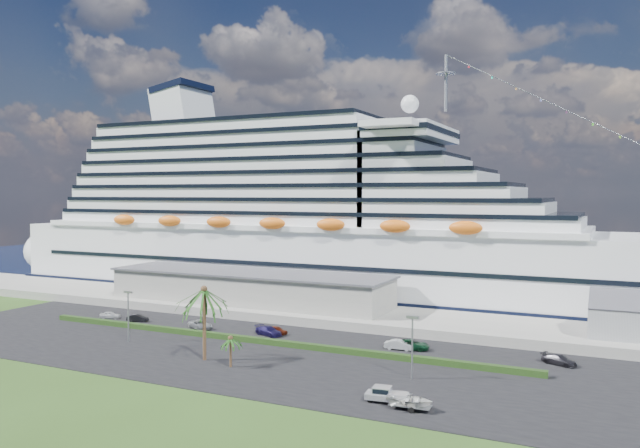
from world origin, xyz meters
The scene contains 21 objects.
ground centered at (0.00, 0.00, 0.00)m, with size 420.00×420.00×0.00m, color #2B4A18.
asphalt_lot centered at (0.00, 11.00, 0.06)m, with size 140.00×38.00×0.12m, color black.
wharf centered at (0.00, 40.00, 0.90)m, with size 240.00×20.00×1.80m, color gray.
water centered at (0.00, 130.00, 0.01)m, with size 420.00×160.00×0.02m, color black.
cruise_ship centered at (-21.53, 64.00, 16.69)m, with size 191.00×38.00×54.00m.
terminal_building centered at (-25.00, 40.00, 5.01)m, with size 61.00×15.00×6.30m.
hedge centered at (-8.00, 16.00, 0.57)m, with size 88.00×1.10×0.90m, color black.
lamp_post_left centered at (-28.00, 8.00, 5.34)m, with size 1.60×0.35×8.27m.
lamp_post_right centered at (20.00, 8.00, 5.34)m, with size 1.60×0.35×8.27m.
palm_tall centered at (-10.00, 4.00, 9.20)m, with size 8.82×8.82×11.13m.
palm_short centered at (-4.50, 2.50, 3.67)m, with size 3.53×3.53×4.56m.
parked_car_0 centered at (-44.37, 20.81, 0.79)m, with size 1.58×3.92×1.33m, color silver.
parked_car_1 centered at (-37.54, 20.81, 0.78)m, with size 1.40×4.03×1.33m, color black.
parked_car_2 centered at (-23.14, 20.84, 0.86)m, with size 2.47×5.36×1.49m, color gray.
parked_car_3 centered at (-9.47, 21.54, 0.89)m, with size 2.16×5.32×1.54m, color #181343.
parked_car_4 centered at (-8.72, 22.94, 0.80)m, with size 1.61×4.01×1.37m, color #5F1D0C.
parked_car_5 centered at (13.71, 21.82, 0.87)m, with size 1.58×4.54×1.50m, color #B6BABE.
parked_car_6 centered at (15.44, 22.86, 0.87)m, with size 2.48×5.37×1.49m, color #0D351D.
parked_car_7 centered at (36.76, 23.43, 0.84)m, with size 2.01×4.94×1.43m, color black.
pickup_truck centered at (20.08, -2.23, 1.11)m, with size 5.28×2.48×1.79m.
boat_trailer centered at (23.29, -3.44, 1.23)m, with size 5.88×3.88×1.68m.
Camera 1 is at (43.61, -69.56, 24.32)m, focal length 35.00 mm.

